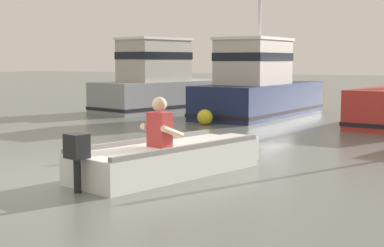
# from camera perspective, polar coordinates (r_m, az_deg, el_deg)

# --- Properties ---
(ground_plane) EXTENTS (120.00, 120.00, 0.00)m
(ground_plane) POSITION_cam_1_polar(r_m,az_deg,el_deg) (8.90, -13.95, -5.12)
(ground_plane) COLOR slate
(rowboat_with_person) EXTENTS (1.75, 3.71, 1.19)m
(rowboat_with_person) POSITION_cam_1_polar(r_m,az_deg,el_deg) (8.81, -2.19, -3.40)
(rowboat_with_person) COLOR white
(rowboat_with_person) RESTS_ON ground
(moored_boat_grey) EXTENTS (2.94, 5.65, 2.48)m
(moored_boat_grey) POSITION_cam_1_polar(r_m,az_deg,el_deg) (19.97, -3.08, 3.93)
(moored_boat_grey) COLOR gray
(moored_boat_grey) RESTS_ON ground
(moored_boat_navy) EXTENTS (2.27, 5.59, 4.06)m
(moored_boat_navy) POSITION_cam_1_polar(r_m,az_deg,el_deg) (17.93, 6.56, 3.55)
(moored_boat_navy) COLOR #19234C
(moored_boat_navy) RESTS_ON ground
(mooring_buoy) EXTENTS (0.42, 0.42, 0.42)m
(mooring_buoy) POSITION_cam_1_polar(r_m,az_deg,el_deg) (15.42, 1.29, 0.63)
(mooring_buoy) COLOR yellow
(mooring_buoy) RESTS_ON ground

